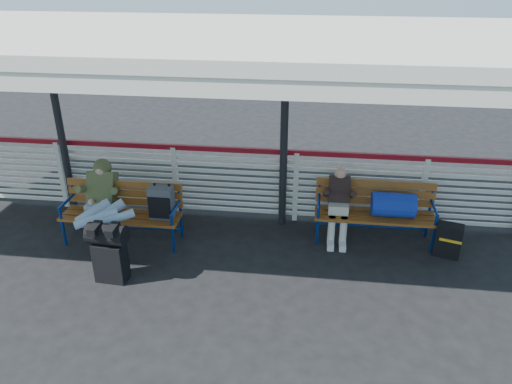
# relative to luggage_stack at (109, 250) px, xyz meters

# --- Properties ---
(ground) EXTENTS (60.00, 60.00, 0.00)m
(ground) POSITION_rel_luggage_stack_xyz_m (0.37, 0.09, -0.47)
(ground) COLOR black
(ground) RESTS_ON ground
(fence) EXTENTS (12.08, 0.08, 1.24)m
(fence) POSITION_rel_luggage_stack_xyz_m (0.37, 1.99, 0.19)
(fence) COLOR silver
(fence) RESTS_ON ground
(canopy) EXTENTS (12.60, 3.60, 3.16)m
(canopy) POSITION_rel_luggage_stack_xyz_m (0.37, 0.96, 2.57)
(canopy) COLOR silver
(canopy) RESTS_ON ground
(luggage_stack) EXTENTS (0.54, 0.33, 0.86)m
(luggage_stack) POSITION_rel_luggage_stack_xyz_m (0.00, 0.00, 0.00)
(luggage_stack) COLOR black
(luggage_stack) RESTS_ON ground
(bench_left) EXTENTS (1.80, 0.56, 0.96)m
(bench_left) POSITION_rel_luggage_stack_xyz_m (0.03, 1.03, 0.14)
(bench_left) COLOR #93541C
(bench_left) RESTS_ON ground
(bench_right) EXTENTS (1.80, 0.56, 0.92)m
(bench_right) POSITION_rel_luggage_stack_xyz_m (3.74, 1.48, 0.14)
(bench_right) COLOR #93541C
(bench_right) RESTS_ON ground
(traveler_man) EXTENTS (0.94, 1.64, 0.77)m
(traveler_man) POSITION_rel_luggage_stack_xyz_m (-0.35, 0.69, 0.25)
(traveler_man) COLOR #99B0CE
(traveler_man) RESTS_ON ground
(companion_person) EXTENTS (0.32, 0.66, 1.15)m
(companion_person) POSITION_rel_luggage_stack_xyz_m (3.05, 1.48, 0.13)
(companion_person) COLOR beige
(companion_person) RESTS_ON ground
(suitcase_side) EXTENTS (0.41, 0.32, 0.51)m
(suitcase_side) POSITION_rel_luggage_stack_xyz_m (4.65, 1.18, -0.21)
(suitcase_side) COLOR black
(suitcase_side) RESTS_ON ground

